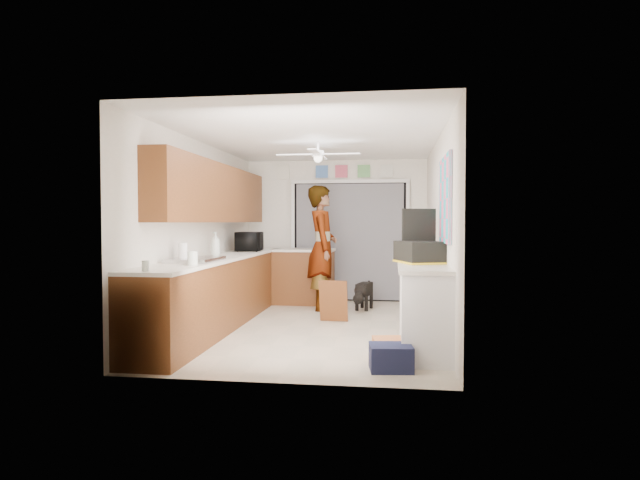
{
  "coord_description": "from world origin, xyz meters",
  "views": [
    {
      "loc": [
        1.01,
        -7.02,
        1.41
      ],
      "look_at": [
        0.0,
        0.4,
        1.15
      ],
      "focal_mm": 30.0,
      "sensor_mm": 36.0,
      "label": 1
    }
  ],
  "objects": [
    {
      "name": "abstract_painting",
      "position": [
        1.58,
        -1.0,
        1.65
      ],
      "size": [
        0.03,
        1.15,
        0.95
      ],
      "primitive_type": "cube",
      "color": "#F15989",
      "rests_on": "wall_right"
    },
    {
      "name": "cardboard_box",
      "position": [
        1.0,
        -1.59,
        0.11
      ],
      "size": [
        0.4,
        0.33,
        0.23
      ],
      "primitive_type": "cube",
      "rotation": [
        0.0,
        0.0,
        0.16
      ],
      "color": "#B55E39",
      "rests_on": "floor"
    },
    {
      "name": "wall_right",
      "position": [
        1.6,
        0.0,
        1.25
      ],
      "size": [
        0.0,
        5.0,
        5.0
      ],
      "primitive_type": "plane",
      "rotation": [
        1.57,
        0.0,
        -1.57
      ],
      "color": "white",
      "rests_on": "ground"
    },
    {
      "name": "navy_crate",
      "position": [
        1.0,
        -1.96,
        0.12
      ],
      "size": [
        0.44,
        0.38,
        0.24
      ],
      "primitive_type": "cube",
      "rotation": [
        0.0,
        0.0,
        0.12
      ],
      "color": "#161A37",
      "rests_on": "floor"
    },
    {
      "name": "back_opening_recess",
      "position": [
        0.25,
        2.47,
        1.05
      ],
      "size": [
        2.0,
        0.06,
        2.1
      ],
      "primitive_type": "cube",
      "color": "black",
      "rests_on": "wall_back"
    },
    {
      "name": "left_base_cabinets",
      "position": [
        -1.3,
        0.0,
        0.45
      ],
      "size": [
        0.6,
        4.8,
        0.9
      ],
      "primitive_type": "cube",
      "color": "brown",
      "rests_on": "floor"
    },
    {
      "name": "microwave",
      "position": [
        -1.25,
        1.24,
        1.09
      ],
      "size": [
        0.42,
        0.58,
        0.3
      ],
      "primitive_type": "imported",
      "rotation": [
        0.0,
        0.0,
        1.66
      ],
      "color": "black",
      "rests_on": "left_countertop"
    },
    {
      "name": "suitcase",
      "position": [
        1.32,
        -0.87,
        1.06
      ],
      "size": [
        0.6,
        0.69,
        0.25
      ],
      "primitive_type": "cube",
      "rotation": [
        0.0,
        0.0,
        0.36
      ],
      "color": "black",
      "rests_on": "right_counter_top"
    },
    {
      "name": "faucet",
      "position": [
        -1.48,
        -1.0,
        1.05
      ],
      "size": [
        0.03,
        0.03,
        0.22
      ],
      "primitive_type": "cylinder",
      "color": "silver",
      "rests_on": "left_countertop"
    },
    {
      "name": "header_frame_1",
      "position": [
        -0.25,
        2.47,
        2.3
      ],
      "size": [
        0.22,
        0.02,
        0.22
      ],
      "primitive_type": "cube",
      "color": "#4A79C6",
      "rests_on": "wall_back"
    },
    {
      "name": "cabinet_door_panel",
      "position": [
        0.19,
        0.38,
        0.3
      ],
      "size": [
        0.4,
        0.18,
        0.59
      ],
      "primitive_type": "cube",
      "rotation": [
        0.21,
        0.0,
        -0.06
      ],
      "color": "brown",
      "rests_on": "floor"
    },
    {
      "name": "wall_front",
      "position": [
        0.0,
        -2.5,
        1.25
      ],
      "size": [
        3.2,
        0.0,
        3.2
      ],
      "primitive_type": "plane",
      "rotation": [
        -1.57,
        0.0,
        0.0
      ],
      "color": "white",
      "rests_on": "ground"
    },
    {
      "name": "dog",
      "position": [
        0.56,
        1.51,
        0.24
      ],
      "size": [
        0.39,
        0.65,
        0.48
      ],
      "primitive_type": "cube",
      "rotation": [
        0.0,
        0.0,
        -0.22
      ],
      "color": "black",
      "rests_on": "floor"
    },
    {
      "name": "peninsula_top",
      "position": [
        -0.5,
        2.0,
        0.92
      ],
      "size": [
        1.04,
        0.64,
        0.04
      ],
      "primitive_type": "cube",
      "color": "white",
      "rests_on": "peninsula_base"
    },
    {
      "name": "ceiling",
      "position": [
        0.0,
        0.0,
        2.5
      ],
      "size": [
        5.0,
        5.0,
        0.0
      ],
      "primitive_type": "plane",
      "rotation": [
        3.14,
        0.0,
        0.0
      ],
      "color": "white",
      "rests_on": "ground"
    },
    {
      "name": "door_trim_right",
      "position": [
        1.27,
        2.44,
        1.05
      ],
      "size": [
        0.06,
        0.04,
        2.1
      ],
      "primitive_type": "cube",
      "color": "white",
      "rests_on": "wall_back"
    },
    {
      "name": "header_frame_2",
      "position": [
        0.1,
        2.47,
        2.3
      ],
      "size": [
        0.22,
        0.02,
        0.22
      ],
      "primitive_type": "cube",
      "color": "#CE4D68",
      "rests_on": "wall_back"
    },
    {
      "name": "door_trim_head",
      "position": [
        0.25,
        2.44,
        2.12
      ],
      "size": [
        2.1,
        0.04,
        0.06
      ],
      "primitive_type": "cube",
      "color": "white",
      "rests_on": "wall_back"
    },
    {
      "name": "peninsula_base",
      "position": [
        -0.5,
        2.0,
        0.45
      ],
      "size": [
        1.0,
        0.6,
        0.9
      ],
      "primitive_type": "cube",
      "color": "brown",
      "rests_on": "floor"
    },
    {
      "name": "sink_basin",
      "position": [
        -1.29,
        -1.0,
        0.95
      ],
      "size": [
        0.5,
        0.76,
        0.06
      ],
      "primitive_type": "cube",
      "color": "silver",
      "rests_on": "left_countertop"
    },
    {
      "name": "suitcase_lid",
      "position": [
        1.32,
        -0.58,
        1.31
      ],
      "size": [
        0.4,
        0.17,
        0.5
      ],
      "primitive_type": "cube",
      "rotation": [
        0.0,
        0.0,
        0.36
      ],
      "color": "black",
      "rests_on": "suitcase"
    },
    {
      "name": "header_frame_4",
      "position": [
        0.9,
        2.47,
        2.3
      ],
      "size": [
        0.22,
        0.02,
        0.22
      ],
      "primitive_type": "cube",
      "color": "silver",
      "rests_on": "wall_back"
    },
    {
      "name": "paper_towel_roll",
      "position": [
        -1.4,
        -1.11,
        1.05
      ],
      "size": [
        0.13,
        0.13,
        0.22
      ],
      "primitive_type": "cylinder",
      "rotation": [
        0.0,
        0.0,
        -0.36
      ],
      "color": "white",
      "rests_on": "left_countertop"
    },
    {
      "name": "wall_left",
      "position": [
        -1.6,
        0.0,
        1.25
      ],
      "size": [
        0.0,
        5.0,
        5.0
      ],
      "primitive_type": "plane",
      "rotation": [
        1.57,
        0.0,
        1.57
      ],
      "color": "white",
      "rests_on": "ground"
    },
    {
      "name": "right_counter_top",
      "position": [
        1.34,
        -1.2,
        0.92
      ],
      "size": [
        0.54,
        1.44,
        0.04
      ],
      "primitive_type": "cube",
      "color": "white",
      "rests_on": "right_counter_base"
    },
    {
      "name": "door_trim_left",
      "position": [
        -0.77,
        2.44,
        1.05
      ],
      "size": [
        0.06,
        0.04,
        2.1
      ],
      "primitive_type": "cube",
      "color": "white",
      "rests_on": "wall_back"
    },
    {
      "name": "jar_b",
      "position": [
        -1.31,
        -2.25,
        0.99
      ],
      "size": [
        0.08,
        0.08,
        0.1
      ],
      "primitive_type": "cylinder",
      "rotation": [
        0.0,
        0.0,
        0.14
      ],
      "color": "silver",
      "rests_on": "left_countertop"
    },
    {
      "name": "ceiling_fan",
      "position": [
        0.0,
        0.2,
        2.32
      ],
      "size": [
        1.14,
        1.14,
        0.24
      ],
      "primitive_type": "cube",
      "color": "white",
      "rests_on": "ceiling"
    },
    {
      "name": "left_countertop",
      "position": [
        -1.29,
        0.0,
        0.92
      ],
      "size": [
        0.62,
        4.8,
        0.04
      ],
      "primitive_type": "cube",
      "color": "white",
      "rests_on": "left_base_cabinets"
    },
    {
      "name": "soap_bottle",
      "position": [
        -1.4,
        0.05,
        1.1
      ],
      "size": [
        0.16,
        0.16,
        0.33
      ],
      "primitive_type": "imported",
      "rotation": [
        0.0,
        0.0,
        -0.27
      ],
      "color": "silver",
      "rests_on": "left_countertop"
    },
    {
      "name": "curtain_panel",
      "position": [
        0.25,
        2.43,
        1.05
      ],
      "size": [
        1.9,
        0.03,
        2.05
      ],
      "primitive_type": "cube",
      "color": "gray",
      "rests_on": "wall_back"
    },
    {
      "name": "floor",
      "position": [
        0.0,
        0.0,
        0.0
      ],
      "size": [
        5.0,
        5.0,
        0.0
      ],
      "primitive_type": "plane",
      "color": "#BAAE95",
      "rests_on": "ground"
    },
    {
      "name": "man",
      "position": [
        -0.11,
        1.43,
        0.99
      ],
      "size": [
        0.57,
        0.78,
        1.98
      ],
      "primitive_type": "imported",
      "rotation": [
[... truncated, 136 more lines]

